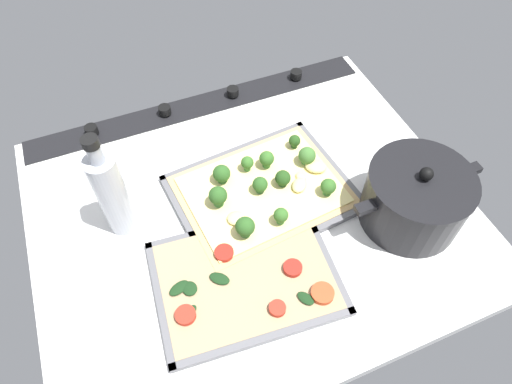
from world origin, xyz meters
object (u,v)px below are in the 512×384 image
Objects in this scene: broccoli_pizza at (264,189)px; oil_bottle at (112,193)px; baking_tray_back at (246,279)px; cooking_pot at (415,198)px; baking_tray_front at (262,194)px; veggie_pizza_back at (246,278)px.

broccoli_pizza is 28.64cm from oil_bottle.
cooking_pot reaches higher than baking_tray_back.
baking_tray_front is 28.84cm from cooking_pot.
broccoli_pizza is 1.29× the size of cooking_pot.
baking_tray_front is 1.09× the size of baking_tray_back.
veggie_pizza_back is at bearing 130.51° from oil_bottle.
baking_tray_front is 18.79cm from baking_tray_back.
veggie_pizza_back reaches higher than baking_tray_back.
cooking_pot is 1.11× the size of oil_bottle.
oil_bottle is at bearing -49.01° from baking_tray_back.
baking_tray_back is at bearing 57.15° from broccoli_pizza.
oil_bottle reaches higher than veggie_pizza_back.
broccoli_pizza is 28.28cm from cooking_pot.
baking_tray_front is at bearing -121.47° from veggie_pizza_back.
baking_tray_front is 1.08× the size of broccoli_pizza.
oil_bottle reaches higher than broccoli_pizza.
cooking_pot is at bearing -178.98° from baking_tray_back.
baking_tray_front is at bearing 172.29° from oil_bottle.
baking_tray_back is (10.24, 15.86, -1.60)cm from broccoli_pizza.
oil_bottle is at bearing -7.71° from baking_tray_front.
baking_tray_back is at bearing 58.06° from baking_tray_front.
oil_bottle is (17.02, -19.92, 8.79)cm from veggie_pizza_back.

